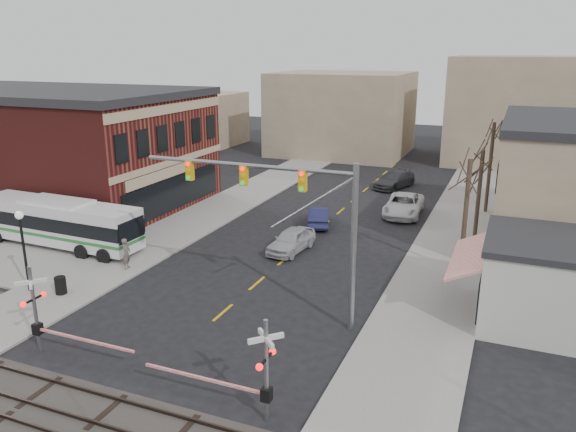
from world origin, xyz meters
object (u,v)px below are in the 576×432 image
object	(u,v)px
car_c	(404,205)
pedestrian_far	(136,239)
transit_bus	(59,222)
car_a	(291,240)
rr_crossing_west	(43,312)
trash_bin	(61,285)
pedestrian_near	(126,254)
street_lamp	(22,235)
car_b	(319,216)
traffic_signal_mast	(293,205)
car_d	(394,180)
rr_crossing_east	(255,370)

from	to	relation	value
car_c	pedestrian_far	bearing A→B (deg)	-136.35
transit_bus	car_a	size ratio (longest dim) A/B	2.72
rr_crossing_west	car_c	bearing A→B (deg)	69.59
rr_crossing_west	pedestrian_far	bearing A→B (deg)	109.62
trash_bin	pedestrian_near	bearing A→B (deg)	76.88
street_lamp	car_b	world-z (taller)	street_lamp
rr_crossing_west	car_b	world-z (taller)	rr_crossing_west
street_lamp	trash_bin	distance (m)	3.35
traffic_signal_mast	car_a	xyz separation A→B (m)	(-3.66, 8.80, -5.03)
car_d	car_b	bearing A→B (deg)	-81.59
transit_bus	trash_bin	distance (m)	8.40
transit_bus	pedestrian_far	size ratio (longest dim) A/B	7.48
traffic_signal_mast	car_a	size ratio (longest dim) A/B	2.47
transit_bus	car_b	size ratio (longest dim) A/B	2.80
car_a	pedestrian_near	distance (m)	10.41
pedestrian_near	trash_bin	bearing A→B (deg)	153.18
car_c	transit_bus	bearing A→B (deg)	-143.49
rr_crossing_east	trash_bin	size ratio (longest dim) A/B	5.89
transit_bus	car_c	xyz separation A→B (m)	(19.74, 16.33, -0.93)
street_lamp	car_d	xyz separation A→B (m)	(13.28, 31.55, -2.56)
car_c	rr_crossing_east	bearing A→B (deg)	-92.63
rr_crossing_west	trash_bin	xyz separation A→B (m)	(-3.88, 4.88, -1.37)
rr_crossing_west	pedestrian_far	distance (m)	12.73
car_c	traffic_signal_mast	bearing A→B (deg)	-97.34
trash_bin	pedestrian_far	xyz separation A→B (m)	(-0.38, 7.06, 0.33)
rr_crossing_east	car_b	size ratio (longest dim) A/B	1.30
rr_crossing_east	car_a	size ratio (longest dim) A/B	1.26
car_c	street_lamp	bearing A→B (deg)	-128.13
rr_crossing_west	car_d	bearing A→B (deg)	78.26
car_b	car_d	xyz separation A→B (m)	(2.73, 14.04, 0.05)
rr_crossing_west	car_c	size ratio (longest dim) A/B	0.95
transit_bus	traffic_signal_mast	world-z (taller)	traffic_signal_mast
traffic_signal_mast	street_lamp	bearing A→B (deg)	-169.47
trash_bin	car_d	xyz separation A→B (m)	(11.37, 31.21, 0.17)
street_lamp	car_a	xyz separation A→B (m)	(10.77, 11.48, -2.57)
pedestrian_near	car_d	bearing A→B (deg)	-34.78
trash_bin	car_d	world-z (taller)	car_d
car_a	car_c	bearing A→B (deg)	71.62
traffic_signal_mast	car_d	distance (m)	29.33
traffic_signal_mast	car_a	bearing A→B (deg)	112.59
car_b	pedestrian_near	distance (m)	14.95
street_lamp	pedestrian_far	world-z (taller)	street_lamp
traffic_signal_mast	car_c	distance (m)	20.69
trash_bin	car_b	world-z (taller)	car_b
transit_bus	car_d	distance (m)	30.44
traffic_signal_mast	car_c	size ratio (longest dim) A/B	1.85
transit_bus	street_lamp	bearing A→B (deg)	-59.12
car_c	rr_crossing_west	bearing A→B (deg)	-113.50
trash_bin	car_a	xyz separation A→B (m)	(8.87, 11.14, 0.16)
trash_bin	rr_crossing_west	bearing A→B (deg)	-51.57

